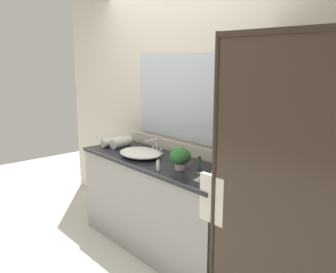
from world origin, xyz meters
The scene contains 13 objects.
ground_plane centered at (0.00, 0.00, 0.00)m, with size 8.00×8.00×0.00m, color silver.
wall_back_with_mirror centered at (0.00, 0.34, 1.30)m, with size 4.40×0.06×2.60m.
vanity_cabinet centered at (0.00, 0.01, 0.45)m, with size 1.80×0.58×0.90m.
shower_enclosure centered at (1.27, -0.19, 1.02)m, with size 1.20×0.59×2.00m.
sink_basin centered at (-0.20, -0.05, 0.94)m, with size 0.47×0.36×0.08m, color white.
faucet centered at (-0.20, 0.14, 0.95)m, with size 0.17×0.16×0.15m.
potted_plant centered at (0.35, -0.04, 1.01)m, with size 0.18×0.18×0.19m.
soap_dish centered at (0.69, -0.13, 0.91)m, with size 0.10×0.07×0.04m.
amenity_bottle_body_wash centered at (0.26, -0.20, 0.94)m, with size 0.03×0.03×0.09m.
amenity_bottle_shampoo centered at (0.73, -0.04, 0.94)m, with size 0.03×0.03×0.08m.
amenity_bottle_lotion centered at (0.43, 0.12, 0.95)m, with size 0.03×0.03×0.10m.
rolled_towel_near_edge centered at (-0.76, -0.02, 0.95)m, with size 0.09×0.09×0.23m, color silver.
rolled_towel_middle centered at (-0.65, 0.03, 0.95)m, with size 0.10×0.10×0.24m, color silver.
Camera 1 is at (2.55, -2.08, 1.83)m, focal length 39.04 mm.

